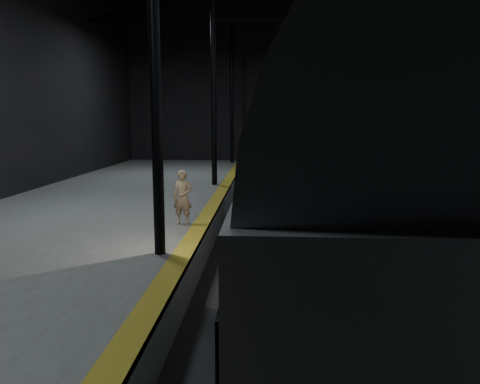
{
  "coord_description": "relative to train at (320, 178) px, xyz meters",
  "views": [
    {
      "loc": [
        -1.25,
        -14.84,
        4.23
      ],
      "look_at": [
        -2.05,
        -0.65,
        2.0
      ],
      "focal_mm": 35.0,
      "sensor_mm": 36.0,
      "label": 1
    }
  ],
  "objects": [
    {
      "name": "ground",
      "position": [
        0.0,
        3.9,
        -2.86
      ],
      "size": [
        44.0,
        44.0,
        0.0
      ],
      "primitive_type": "plane",
      "color": "black",
      "rests_on": "ground"
    },
    {
      "name": "train",
      "position": [
        0.0,
        0.0,
        0.0
      ],
      "size": [
        2.88,
        19.2,
        5.13
      ],
      "color": "#A7AAAF",
      "rests_on": "ground"
    },
    {
      "name": "woman",
      "position": [
        -3.8,
        3.06,
        -1.02
      ],
      "size": [
        0.68,
        0.51,
        1.69
      ],
      "primitive_type": "imported",
      "rotation": [
        0.0,
        0.0,
        -0.18
      ],
      "color": "#94795A",
      "rests_on": "platform_left"
    },
    {
      "name": "track",
      "position": [
        0.0,
        3.9,
        -2.79
      ],
      "size": [
        2.4,
        43.0,
        0.24
      ],
      "color": "#3F3328",
      "rests_on": "ground"
    },
    {
      "name": "platform_left",
      "position": [
        -7.5,
        3.9,
        -2.36
      ],
      "size": [
        9.0,
        43.8,
        1.0
      ],
      "primitive_type": "cube",
      "color": "#4F4F4C",
      "rests_on": "ground"
    },
    {
      "name": "tactile_strip",
      "position": [
        -3.25,
        3.9,
        -1.86
      ],
      "size": [
        0.5,
        43.8,
        0.01
      ],
      "primitive_type": "cube",
      "color": "olive",
      "rests_on": "platform_left"
    }
  ]
}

